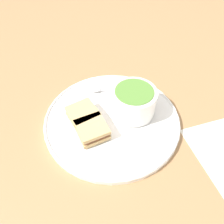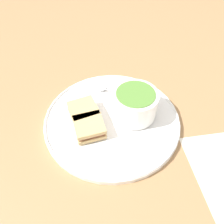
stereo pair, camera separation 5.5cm
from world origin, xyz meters
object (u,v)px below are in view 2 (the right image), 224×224
object	(u,v)px
soup_bowl	(135,104)
sandwich_half_far	(89,127)
sandwich_half_near	(84,111)
spoon	(104,88)

from	to	relation	value
soup_bowl	sandwich_half_far	size ratio (longest dim) A/B	1.54
soup_bowl	sandwich_half_near	size ratio (longest dim) A/B	1.42
spoon	sandwich_half_near	world-z (taller)	sandwich_half_near
spoon	sandwich_half_far	size ratio (longest dim) A/B	1.50
spoon	sandwich_half_far	world-z (taller)	sandwich_half_far
sandwich_half_near	sandwich_half_far	xyz separation A→B (m)	(-0.01, 0.05, 0.00)
sandwich_half_near	sandwich_half_far	world-z (taller)	same
soup_bowl	spoon	xyz separation A→B (m)	(0.06, -0.11, -0.03)
spoon	sandwich_half_near	size ratio (longest dim) A/B	1.38
spoon	sandwich_half_far	distance (m)	0.15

